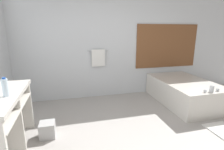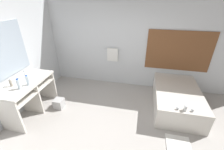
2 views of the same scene
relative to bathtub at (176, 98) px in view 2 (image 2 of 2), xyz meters
The scene contains 9 objects.
ground_plane 2.04m from the bathtub, 138.77° to the right, with size 16.00×16.00×0.00m, color #A8A39E.
wall_back_with_blinds 2.02m from the bathtub, 148.71° to the left, with size 7.40×0.13×2.70m.
vanity_counter 3.55m from the bathtub, 165.04° to the right, with size 0.58×1.29×0.85m.
sink_faucet 3.71m from the bathtub, 168.21° to the right, with size 0.09×0.04×0.18m.
bathtub is the anchor object (origin of this frame).
water_bottle_1 3.61m from the bathtub, 160.29° to the right, with size 0.07×0.07×0.24m.
water_bottle_2 3.49m from the bathtub, 162.59° to the right, with size 0.07×0.07×0.24m.
soap_dispenser 3.82m from the bathtub, 162.22° to the right, with size 0.05×0.05×0.18m.
waste_bin 2.98m from the bathtub, 167.14° to the right, with size 0.23×0.23×0.24m.
Camera 2 is at (0.59, -1.99, 2.56)m, focal length 24.00 mm.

